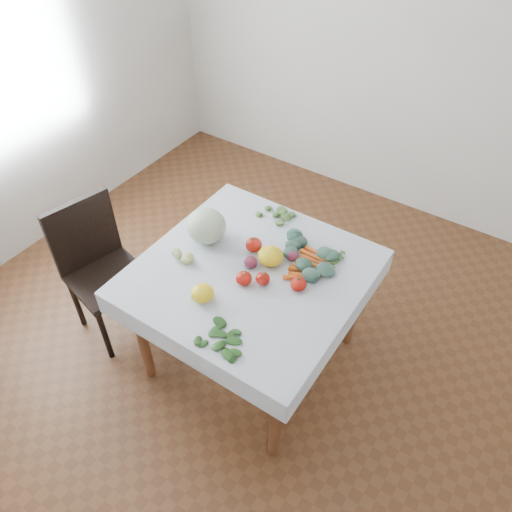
{
  "coord_description": "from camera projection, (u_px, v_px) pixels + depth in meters",
  "views": [
    {
      "loc": [
        1.04,
        -1.5,
        2.6
      ],
      "look_at": [
        -0.0,
        0.05,
        0.82
      ],
      "focal_mm": 35.0,
      "sensor_mm": 36.0,
      "label": 1
    }
  ],
  "objects": [
    {
      "name": "ground",
      "position": [
        252.0,
        356.0,
        3.12
      ],
      "size": [
        4.0,
        4.0,
        0.0
      ],
      "primitive_type": "plane",
      "color": "brown"
    },
    {
      "name": "back_wall",
      "position": [
        415.0,
        36.0,
        3.39
      ],
      "size": [
        4.0,
        0.04,
        2.7
      ],
      "primitive_type": "cube",
      "color": "silver",
      "rests_on": "ground"
    },
    {
      "name": "table",
      "position": [
        251.0,
        284.0,
        2.67
      ],
      "size": [
        1.0,
        1.0,
        0.75
      ],
      "color": "brown",
      "rests_on": "ground"
    },
    {
      "name": "tablecloth",
      "position": [
        251.0,
        271.0,
        2.6
      ],
      "size": [
        1.12,
        1.12,
        0.01
      ],
      "primitive_type": "cube",
      "color": "silver",
      "rests_on": "table"
    },
    {
      "name": "chair",
      "position": [
        98.0,
        261.0,
        2.98
      ],
      "size": [
        0.5,
        0.5,
        0.91
      ],
      "color": "black",
      "rests_on": "ground"
    },
    {
      "name": "cabbage",
      "position": [
        207.0,
        226.0,
        2.71
      ],
      "size": [
        0.28,
        0.28,
        0.19
      ],
      "primitive_type": "ellipsoid",
      "rotation": [
        0.0,
        0.0,
        -0.39
      ],
      "color": "#B5C6A5",
      "rests_on": "tablecloth"
    },
    {
      "name": "tomato_a",
      "position": [
        254.0,
        245.0,
        2.68
      ],
      "size": [
        0.09,
        0.09,
        0.08
      ],
      "primitive_type": "ellipsoid",
      "rotation": [
        0.0,
        0.0,
        0.06
      ],
      "color": "#B8160C",
      "rests_on": "tablecloth"
    },
    {
      "name": "tomato_b",
      "position": [
        298.0,
        284.0,
        2.48
      ],
      "size": [
        0.08,
        0.08,
        0.07
      ],
      "primitive_type": "ellipsoid",
      "rotation": [
        0.0,
        0.0,
        -0.02
      ],
      "color": "#B8160C",
      "rests_on": "tablecloth"
    },
    {
      "name": "tomato_c",
      "position": [
        263.0,
        279.0,
        2.51
      ],
      "size": [
        0.08,
        0.08,
        0.06
      ],
      "primitive_type": "ellipsoid",
      "rotation": [
        0.0,
        0.0,
        -0.17
      ],
      "color": "#B8160C",
      "rests_on": "tablecloth"
    },
    {
      "name": "tomato_d",
      "position": [
        244.0,
        278.0,
        2.51
      ],
      "size": [
        0.11,
        0.11,
        0.07
      ],
      "primitive_type": "ellipsoid",
      "rotation": [
        0.0,
        0.0,
        -0.4
      ],
      "color": "#B8160C",
      "rests_on": "tablecloth"
    },
    {
      "name": "heirloom_back",
      "position": [
        270.0,
        256.0,
        2.61
      ],
      "size": [
        0.17,
        0.17,
        0.1
      ],
      "primitive_type": "ellipsoid",
      "rotation": [
        0.0,
        0.0,
        -0.29
      ],
      "color": "yellow",
      "rests_on": "tablecloth"
    },
    {
      "name": "heirloom_front",
      "position": [
        203.0,
        293.0,
        2.43
      ],
      "size": [
        0.13,
        0.13,
        0.08
      ],
      "primitive_type": "ellipsoid",
      "rotation": [
        0.0,
        0.0,
        0.11
      ],
      "color": "yellow",
      "rests_on": "tablecloth"
    },
    {
      "name": "onion_a",
      "position": [
        292.0,
        255.0,
        2.64
      ],
      "size": [
        0.08,
        0.08,
        0.06
      ],
      "primitive_type": "ellipsoid",
      "rotation": [
        0.0,
        0.0,
        -0.22
      ],
      "color": "#511730",
      "rests_on": "tablecloth"
    },
    {
      "name": "onion_b",
      "position": [
        251.0,
        262.0,
        2.6
      ],
      "size": [
        0.09,
        0.09,
        0.06
      ],
      "primitive_type": "ellipsoid",
      "rotation": [
        0.0,
        0.0,
        0.19
      ],
      "color": "#511730",
      "rests_on": "tablecloth"
    },
    {
      "name": "tomatillo_cluster",
      "position": [
        180.0,
        257.0,
        2.64
      ],
      "size": [
        0.1,
        0.13,
        0.05
      ],
      "color": "#C9DA7E",
      "rests_on": "tablecloth"
    },
    {
      "name": "carrot_bunch",
      "position": [
        312.0,
        267.0,
        2.6
      ],
      "size": [
        0.19,
        0.29,
        0.03
      ],
      "color": "orange",
      "rests_on": "tablecloth"
    },
    {
      "name": "kale_bunch",
      "position": [
        310.0,
        260.0,
        2.62
      ],
      "size": [
        0.35,
        0.32,
        0.05
      ],
      "color": "#3A6050",
      "rests_on": "tablecloth"
    },
    {
      "name": "basil_bunch",
      "position": [
        225.0,
        345.0,
        2.24
      ],
      "size": [
        0.28,
        0.2,
        0.01
      ],
      "color": "#234A17",
      "rests_on": "tablecloth"
    },
    {
      "name": "dill_bunch",
      "position": [
        276.0,
        215.0,
        2.91
      ],
      "size": [
        0.22,
        0.16,
        0.02
      ],
      "color": "#4D7033",
      "rests_on": "tablecloth"
    }
  ]
}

